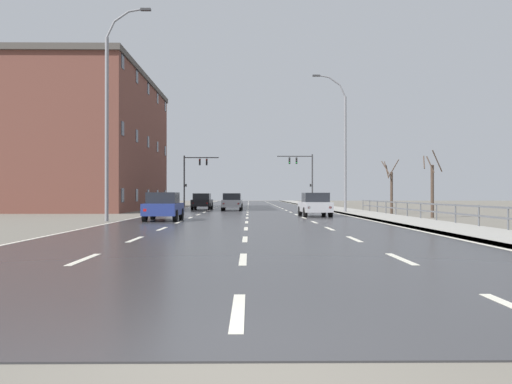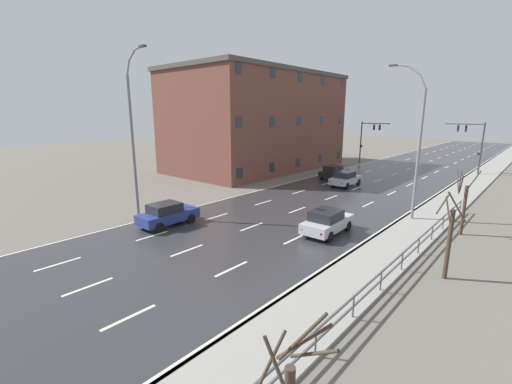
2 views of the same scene
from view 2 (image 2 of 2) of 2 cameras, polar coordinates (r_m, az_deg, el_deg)
ground_plane at (r=38.81m, az=18.33°, el=1.19°), size 160.00×160.00×0.12m
road_asphalt_strip at (r=49.93m, az=23.77°, el=3.34°), size 14.00×120.00×0.03m
sidewalk_right at (r=48.16m, az=33.33°, el=2.03°), size 3.00×120.00×0.12m
guardrail at (r=13.55m, az=16.05°, el=-17.40°), size 0.07×36.78×1.00m
street_lamp_midground at (r=26.04m, az=25.36°, el=6.98°), size 2.64×0.24×10.81m
street_lamp_left_bank at (r=25.24m, az=-19.86°, el=8.25°), size 2.49×0.24×11.62m
traffic_signal_right at (r=50.48m, az=32.64°, el=7.47°), size 4.42×0.36×6.43m
traffic_signal_left at (r=54.66m, az=18.21°, el=9.03°), size 4.35×0.36×6.28m
car_far_left at (r=36.90m, az=14.80°, el=2.20°), size 1.90×4.13×1.57m
car_distant at (r=40.84m, az=12.91°, el=3.32°), size 1.90×4.13×1.57m
car_mid_centre at (r=23.90m, az=-14.65°, el=-3.58°), size 1.85×4.11×1.57m
car_near_left at (r=22.00m, az=11.86°, el=-4.87°), size 1.95×4.16×1.57m
brick_building at (r=47.50m, az=0.35°, el=11.81°), size 13.78×24.47×12.89m
bare_tree_mid at (r=17.78m, az=29.63°, el=-7.01°), size 1.21×1.25×4.22m
bare_tree_far at (r=24.72m, az=31.49°, el=-1.91°), size 1.34×1.39×4.14m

